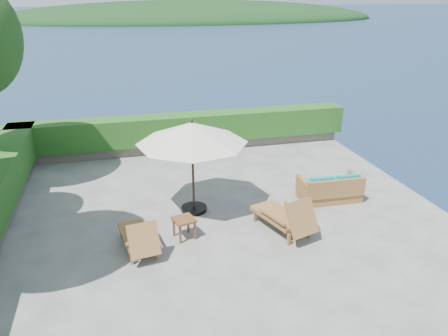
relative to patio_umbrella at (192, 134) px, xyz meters
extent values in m
plane|color=gray|center=(0.58, -0.65, -2.18)|extent=(12.00, 12.00, 0.00)
cube|color=#585046|center=(0.58, -0.65, -3.73)|extent=(12.00, 12.00, 3.00)
plane|color=#152944|center=(0.58, -0.65, -5.18)|extent=(600.00, 600.00, 0.00)
ellipsoid|color=black|center=(25.58, 139.35, -5.18)|extent=(126.00, 57.60, 12.60)
cube|color=#72695B|center=(0.58, 4.95, -2.00)|extent=(12.00, 0.60, 0.36)
cube|color=#214E16|center=(0.58, 4.95, -1.33)|extent=(12.40, 0.90, 1.00)
cylinder|color=black|center=(0.00, 0.00, -2.13)|extent=(0.80, 0.80, 0.11)
cylinder|color=#311C11|center=(0.00, 0.00, -0.94)|extent=(0.07, 0.07, 2.49)
cone|color=beige|center=(0.00, 0.00, 0.03)|extent=(3.31, 3.31, 0.55)
sphere|color=#311C11|center=(0.00, 0.00, 0.35)|extent=(0.10, 0.10, 0.09)
cube|color=#986437|center=(-1.77, -2.16, -2.05)|extent=(0.07, 0.07, 0.26)
cube|color=#986437|center=(-1.22, -2.08, -2.05)|extent=(0.07, 0.07, 0.26)
cube|color=#986437|center=(-1.95, -0.98, -2.05)|extent=(0.07, 0.07, 0.26)
cube|color=#986437|center=(-1.40, -0.89, -2.05)|extent=(0.07, 0.07, 0.26)
cube|color=#986437|center=(-1.60, -1.43, -1.88)|extent=(0.84, 1.38, 0.09)
cube|color=#986437|center=(-1.49, -2.17, -1.60)|extent=(0.71, 0.51, 0.70)
cube|color=#986437|center=(-1.90, -1.68, -1.73)|extent=(0.18, 0.85, 0.05)
cube|color=#986437|center=(-1.23, -1.58, -1.73)|extent=(0.18, 0.85, 0.05)
cube|color=#986437|center=(1.83, -2.26, -2.03)|extent=(0.08, 0.08, 0.29)
cube|color=#986437|center=(2.43, -2.07, -2.03)|extent=(0.08, 0.08, 0.29)
cube|color=#986437|center=(1.42, -0.98, -2.03)|extent=(0.08, 0.08, 0.29)
cube|color=#986437|center=(2.02, -0.79, -2.03)|extent=(0.08, 0.08, 0.29)
cube|color=#986437|center=(1.89, -1.42, -1.84)|extent=(1.15, 1.62, 0.10)
cube|color=#986437|center=(2.15, -2.22, -1.53)|extent=(0.85, 0.68, 0.79)
cube|color=#986437|center=(1.59, -1.75, -1.68)|extent=(0.36, 0.93, 0.06)
cube|color=#986437|center=(2.32, -1.51, -1.68)|extent=(0.36, 0.93, 0.06)
cube|color=brown|center=(-0.62, -1.56, -1.95)|extent=(0.06, 0.06, 0.46)
cube|color=brown|center=(-0.25, -1.47, -1.95)|extent=(0.06, 0.06, 0.46)
cube|color=brown|center=(-0.71, -1.19, -1.95)|extent=(0.06, 0.06, 0.46)
cube|color=brown|center=(-0.35, -1.10, -1.95)|extent=(0.06, 0.06, 0.46)
cube|color=brown|center=(-0.48, -1.33, -1.69)|extent=(0.59, 0.59, 0.05)
cube|color=#986437|center=(3.86, -0.27, -1.99)|extent=(1.71, 0.89, 0.37)
cube|color=#986437|center=(3.85, -0.66, -1.67)|extent=(1.69, 0.18, 0.51)
cube|color=#986437|center=(3.05, -0.24, -1.71)|extent=(0.14, 0.84, 0.42)
cube|color=#986437|center=(4.66, -0.29, -1.71)|extent=(0.14, 0.84, 0.42)
cube|color=#128283|center=(3.47, -0.21, -1.72)|extent=(0.75, 0.70, 0.17)
cube|color=#128283|center=(4.25, -0.23, -1.72)|extent=(0.75, 0.70, 0.17)
cube|color=#128283|center=(3.46, -0.55, -1.51)|extent=(0.66, 0.15, 0.34)
cube|color=#128283|center=(4.24, -0.58, -1.51)|extent=(0.66, 0.15, 0.34)
camera|label=1|loc=(-1.80, -10.43, 3.33)|focal=35.00mm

